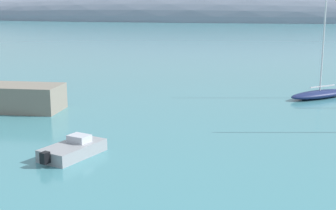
% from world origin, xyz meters
% --- Properties ---
extents(distant_ridge, '(333.47, 68.35, 42.42)m').
position_xyz_m(distant_ridge, '(-7.95, 254.28, 0.00)').
color(distant_ridge, gray).
rests_on(distant_ridge, ground).
extents(sailboat_navy_outer_mooring, '(6.26, 5.75, 10.30)m').
position_xyz_m(sailboat_navy_outer_mooring, '(9.29, 41.81, 0.47)').
color(sailboat_navy_outer_mooring, navy).
rests_on(sailboat_navy_outer_mooring, water).
extents(motorboat_grey_foreground, '(3.01, 4.36, 1.08)m').
position_xyz_m(motorboat_grey_foreground, '(-6.01, 21.65, 0.39)').
color(motorboat_grey_foreground, gray).
rests_on(motorboat_grey_foreground, water).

